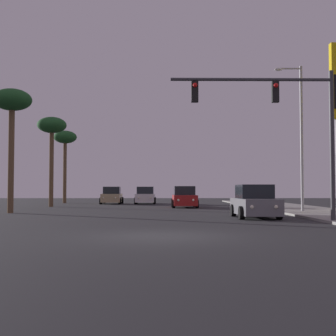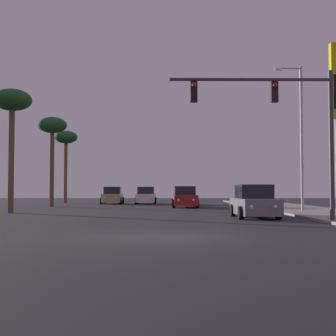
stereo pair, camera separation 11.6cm
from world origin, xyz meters
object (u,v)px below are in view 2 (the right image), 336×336
car_tan (113,196)px  street_lamp (300,130)px  palm_tree_far (66,141)px  palm_tree_mid (52,129)px  car_red (185,198)px  car_grey (254,203)px  palm_tree_near (12,106)px  car_white (146,196)px  traffic_light_mast (285,114)px

car_tan → street_lamp: size_ratio=0.48×
palm_tree_far → palm_tree_mid: (0.97, -10.00, -0.11)m
car_red → car_grey: bearing=101.7°
palm_tree_mid → palm_tree_near: 10.00m
car_tan → car_red: size_ratio=1.00×
car_white → car_tan: (-3.28, -0.14, 0.00)m
car_white → car_red: same height
car_white → traffic_light_mast: size_ratio=0.61×
palm_tree_far → palm_tree_near: 20.02m
street_lamp → palm_tree_far: bearing=133.3°
palm_tree_far → palm_tree_near: bearing=-87.5°
palm_tree_mid → palm_tree_far: bearing=95.6°
car_tan → palm_tree_far: bearing=-27.1°
car_white → traffic_light_mast: bearing=105.6°
street_lamp → palm_tree_near: bearing=-179.3°
car_white → street_lamp: street_lamp is taller
street_lamp → palm_tree_mid: street_lamp is taller
car_red → traffic_light_mast: (3.59, -16.96, 3.95)m
car_white → palm_tree_far: size_ratio=0.57×
car_tan → palm_tree_mid: 10.27m
palm_tree_mid → palm_tree_near: bearing=-90.5°
street_lamp → palm_tree_far: 27.19m
palm_tree_far → palm_tree_near: size_ratio=0.99×
car_tan → car_grey: (9.62, -22.36, 0.00)m
car_tan → palm_tree_near: 18.92m
car_grey → traffic_light_mast: size_ratio=0.61×
street_lamp → car_red: bearing=129.1°
traffic_light_mast → street_lamp: bearing=69.9°
car_tan → palm_tree_far: (-5.16, 2.51, 5.74)m
car_red → palm_tree_near: palm_tree_near is taller
car_red → palm_tree_far: bearing=-44.7°
car_tan → car_red: same height
car_grey → palm_tree_near: size_ratio=0.57×
palm_tree_mid → traffic_light_mast: bearing=-51.9°
car_tan → car_red: bearing=125.7°
car_red → street_lamp: street_lamp is taller
palm_tree_mid → palm_tree_near: palm_tree_near is taller
palm_tree_far → palm_tree_near: palm_tree_near is taller
car_grey → car_white: bearing=-75.8°
palm_tree_far → palm_tree_mid: 10.05m
car_tan → traffic_light_mast: traffic_light_mast is taller
palm_tree_near → car_red: bearing=37.9°
car_grey → traffic_light_mast: traffic_light_mast is taller
car_red → car_grey: size_ratio=1.00×
palm_tree_far → car_tan: bearing=-25.9°
car_red → palm_tree_near: bearing=37.2°
street_lamp → palm_tree_near: (-17.73, -0.23, 1.44)m
car_tan → palm_tree_near: (-4.27, -17.49, 5.80)m
car_white → palm_tree_mid: palm_tree_mid is taller
car_white → palm_tree_far: bearing=-15.1°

